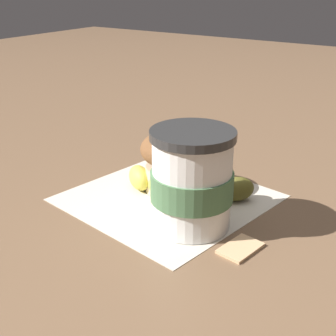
% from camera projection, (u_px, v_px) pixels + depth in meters
% --- Properties ---
extents(ground_plane, '(3.00, 3.00, 0.00)m').
position_uv_depth(ground_plane, '(168.00, 198.00, 0.63)').
color(ground_plane, brown).
extents(paper_napkin, '(0.27, 0.27, 0.00)m').
position_uv_depth(paper_napkin, '(168.00, 198.00, 0.63)').
color(paper_napkin, beige).
rests_on(paper_napkin, ground_plane).
extents(coffee_cup, '(0.10, 0.10, 0.12)m').
position_uv_depth(coffee_cup, '(192.00, 180.00, 0.54)').
color(coffee_cup, white).
rests_on(coffee_cup, paper_napkin).
extents(muffin, '(0.09, 0.09, 0.08)m').
position_uv_depth(muffin, '(173.00, 159.00, 0.63)').
color(muffin, beige).
rests_on(muffin, paper_napkin).
extents(banana, '(0.18, 0.09, 0.03)m').
position_uv_depth(banana, '(185.00, 187.00, 0.62)').
color(banana, '#D6CC4C').
rests_on(banana, paper_napkin).
extents(sugar_packet, '(0.04, 0.05, 0.01)m').
position_uv_depth(sugar_packet, '(241.00, 247.00, 0.51)').
color(sugar_packet, '#E0B27F').
rests_on(sugar_packet, ground_plane).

